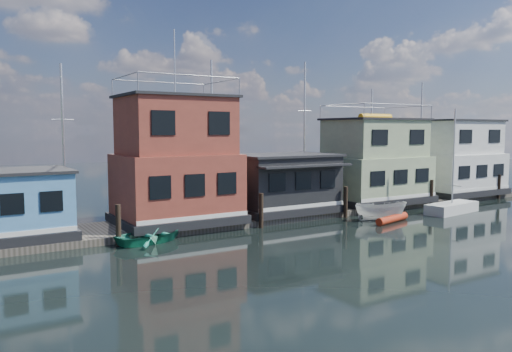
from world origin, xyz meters
TOP-DOWN VIEW (x-y plane):
  - ground at (0.00, 0.00)m, footprint 160.00×160.00m
  - dock at (0.00, 12.00)m, footprint 48.00×5.00m
  - houseboat_blue at (-18.00, 12.00)m, footprint 6.40×4.90m
  - houseboat_red at (-8.50, 12.00)m, footprint 7.40×5.90m
  - houseboat_dark at (-0.50, 11.98)m, footprint 7.40×6.10m
  - houseboat_green at (8.50, 12.00)m, footprint 8.40×5.90m
  - houseboat_white at (18.50, 12.00)m, footprint 8.40×5.90m
  - pilings at (-0.33, 9.20)m, footprint 42.28×0.28m
  - background_masts at (4.76, 18.00)m, footprint 36.40×0.16m
  - motorboat at (4.24, 7.06)m, footprint 3.60×2.99m
  - dinghy_teal at (-11.21, 8.98)m, footprint 4.62×3.75m
  - red_kayak at (4.41, 6.17)m, footprint 3.46×1.37m
  - day_sailer at (11.08, 6.58)m, footprint 5.04×2.23m

SIDE VIEW (x-z plane):
  - ground at x=0.00m, z-range 0.00..0.00m
  - dock at x=0.00m, z-range 0.00..0.40m
  - red_kayak at x=4.41m, z-range 0.00..0.51m
  - dinghy_teal at x=-11.21m, z-range 0.00..0.84m
  - day_sailer at x=11.08m, z-range -3.40..4.29m
  - motorboat at x=4.24m, z-range 0.00..1.33m
  - pilings at x=-0.33m, z-range 0.00..2.20m
  - houseboat_blue at x=-18.00m, z-range 0.38..4.04m
  - houseboat_dark at x=-0.50m, z-range 0.39..4.45m
  - houseboat_white at x=18.50m, z-range 0.21..6.87m
  - houseboat_green at x=8.50m, z-range 0.03..7.06m
  - houseboat_red at x=-8.50m, z-range -1.83..10.03m
  - background_masts at x=4.76m, z-range -0.45..11.55m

